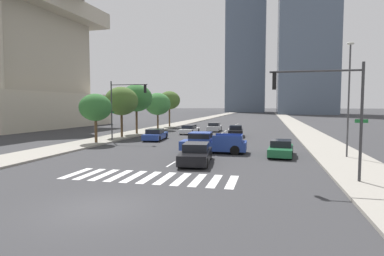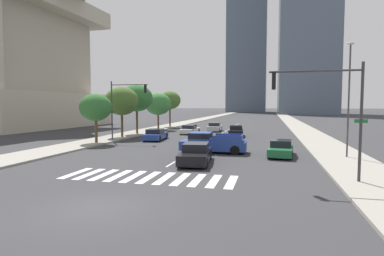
{
  "view_description": "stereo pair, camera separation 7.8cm",
  "coord_description": "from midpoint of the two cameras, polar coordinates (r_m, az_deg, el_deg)",
  "views": [
    {
      "loc": [
        6.22,
        -10.63,
        3.93
      ],
      "look_at": [
        0.0,
        15.42,
        2.0
      ],
      "focal_mm": 29.73,
      "sensor_mm": 36.0,
      "label": 1
    },
    {
      "loc": [
        6.3,
        -10.61,
        3.93
      ],
      "look_at": [
        0.0,
        15.42,
        2.0
      ],
      "focal_mm": 29.73,
      "sensor_mm": 36.0,
      "label": 2
    }
  ],
  "objects": [
    {
      "name": "ground_plane",
      "position": [
        12.94,
        -16.59,
        -13.72
      ],
      "size": [
        800.0,
        800.0,
        0.0
      ],
      "primitive_type": "plane",
      "color": "#333335"
    },
    {
      "name": "sidewalk_east",
      "position": [
        41.15,
        21.01,
        -1.53
      ],
      "size": [
        4.0,
        260.0,
        0.15
      ],
      "primitive_type": "cube",
      "color": "gray",
      "rests_on": "ground"
    },
    {
      "name": "sidewalk_west",
      "position": [
        44.54,
        -10.1,
        -0.91
      ],
      "size": [
        4.0,
        260.0,
        0.15
      ],
      "primitive_type": "cube",
      "color": "gray",
      "rests_on": "ground"
    },
    {
      "name": "crosswalk_near",
      "position": [
        17.66,
        -7.62,
        -8.75
      ],
      "size": [
        9.45,
        2.94,
        0.01
      ],
      "color": "silver",
      "rests_on": "ground"
    },
    {
      "name": "lane_divider_center",
      "position": [
        44.66,
        5.49,
        -0.95
      ],
      "size": [
        0.14,
        50.0,
        0.01
      ],
      "color": "silver",
      "rests_on": "ground"
    },
    {
      "name": "pickup_truck",
      "position": [
        26.45,
        3.36,
        -2.65
      ],
      "size": [
        5.47,
        2.26,
        1.67
      ],
      "rotation": [
        0.0,
        0.0,
        3.17
      ],
      "color": "navy",
      "rests_on": "ground"
    },
    {
      "name": "sedan_silver_0",
      "position": [
        48.1,
        4.16,
        0.15
      ],
      "size": [
        1.94,
        4.71,
        1.32
      ],
      "rotation": [
        0.0,
        0.0,
        1.61
      ],
      "color": "#B7BABF",
      "rests_on": "ground"
    },
    {
      "name": "sedan_white_1",
      "position": [
        43.69,
        -0.34,
        -0.3
      ],
      "size": [
        1.96,
        4.66,
        1.23
      ],
      "rotation": [
        0.0,
        0.0,
        1.52
      ],
      "color": "silver",
      "rests_on": "ground"
    },
    {
      "name": "sedan_black_2",
      "position": [
        40.45,
        7.95,
        -0.61
      ],
      "size": [
        2.05,
        4.67,
        1.35
      ],
      "rotation": [
        0.0,
        0.0,
        -1.5
      ],
      "color": "black",
      "rests_on": "ground"
    },
    {
      "name": "sedan_black_3",
      "position": [
        21.63,
        0.77,
        -4.67
      ],
      "size": [
        2.34,
        4.94,
        1.35
      ],
      "rotation": [
        0.0,
        0.0,
        -1.47
      ],
      "color": "black",
      "rests_on": "ground"
    },
    {
      "name": "sedan_blue_4",
      "position": [
        36.12,
        -6.49,
        -1.22
      ],
      "size": [
        2.24,
        4.89,
        1.27
      ],
      "rotation": [
        0.0,
        0.0,
        1.66
      ],
      "color": "navy",
      "rests_on": "ground"
    },
    {
      "name": "sedan_green_5",
      "position": [
        25.56,
        15.74,
        -3.59
      ],
      "size": [
        2.08,
        4.43,
        1.23
      ],
      "rotation": [
        0.0,
        0.0,
        -1.66
      ],
      "color": "#1E6038",
      "rests_on": "ground"
    },
    {
      "name": "traffic_signal_near",
      "position": [
        17.29,
        22.98,
        4.67
      ],
      "size": [
        4.73,
        0.28,
        5.88
      ],
      "rotation": [
        0.0,
        0.0,
        3.14
      ],
      "color": "#333335",
      "rests_on": "sidewalk_east"
    },
    {
      "name": "traffic_signal_far",
      "position": [
        35.19,
        -12.0,
        4.94
      ],
      "size": [
        4.49,
        0.28,
        6.38
      ],
      "color": "#333335",
      "rests_on": "sidewalk_west"
    },
    {
      "name": "street_lamp_east",
      "position": [
        25.71,
        26.42,
        5.86
      ],
      "size": [
        0.5,
        0.24,
        8.28
      ],
      "color": "#3F3F42",
      "rests_on": "sidewalk_east"
    },
    {
      "name": "street_tree_nearest",
      "position": [
        33.72,
        -16.83,
        3.55
      ],
      "size": [
        3.25,
        3.25,
        4.94
      ],
      "color": "#4C3823",
      "rests_on": "sidewalk_west"
    },
    {
      "name": "street_tree_second",
      "position": [
        38.92,
        -12.45,
        4.73
      ],
      "size": [
        3.98,
        3.98,
        5.96
      ],
      "color": "#4C3823",
      "rests_on": "sidewalk_west"
    },
    {
      "name": "street_tree_third",
      "position": [
        42.98,
        -9.84,
        5.31
      ],
      "size": [
        4.22,
        4.22,
        6.52
      ],
      "color": "#4C3823",
      "rests_on": "sidewalk_west"
    },
    {
      "name": "street_tree_fourth",
      "position": [
        50.78,
        -6.05,
        4.3
      ],
      "size": [
        4.12,
        4.12,
        5.72
      ],
      "color": "#4C3823",
      "rests_on": "sidewalk_west"
    },
    {
      "name": "street_tree_fifth",
      "position": [
        56.63,
        -3.95,
        4.98
      ],
      "size": [
        3.8,
        3.8,
        6.27
      ],
      "color": "#4C3823",
      "rests_on": "sidewalk_west"
    },
    {
      "name": "war_memorial",
      "position": [
        69.56,
        -30.94,
        17.65
      ],
      "size": [
        28.86,
        28.86,
        40.53
      ],
      "rotation": [
        0.0,
        0.0,
        -0.05
      ],
      "color": "#BCB29E",
      "rests_on": "ground"
    },
    {
      "name": "office_tower_left_skyline",
      "position": [
        194.16,
        9.99,
        19.81
      ],
      "size": [
        21.5,
        24.12,
        114.38
      ],
      "color": "slate",
      "rests_on": "ground"
    }
  ]
}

